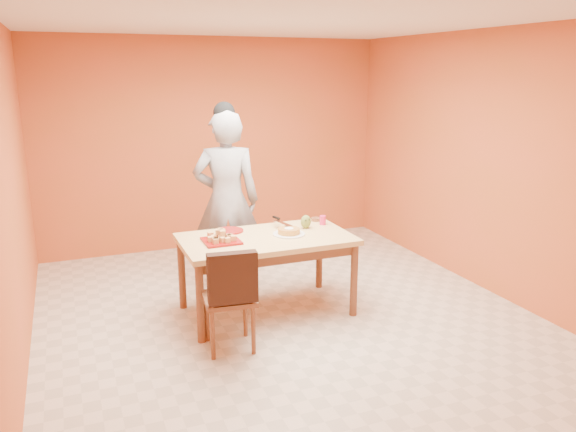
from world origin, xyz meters
name	(u,v)px	position (x,y,z in m)	size (l,w,h in m)	color
floor	(285,315)	(0.00, 0.00, 0.00)	(5.00, 5.00, 0.00)	#B9B49E
ceiling	(285,19)	(0.00, 0.00, 2.70)	(5.00, 5.00, 0.00)	white
wall_back	(215,144)	(0.00, 2.50, 1.35)	(4.50, 4.50, 0.00)	#CD542F
wall_left	(9,198)	(-2.25, 0.00, 1.35)	(5.00, 5.00, 0.00)	#CD542F
wall_right	(485,162)	(2.25, 0.00, 1.35)	(5.00, 5.00, 0.00)	#CD542F
dining_table	(266,246)	(-0.13, 0.16, 0.67)	(1.60, 0.90, 0.76)	#E2C576
dining_chair	(230,296)	(-0.67, -0.44, 0.47)	(0.46, 0.53, 0.91)	brown
pastry_pile	(221,235)	(-0.57, 0.16, 0.83)	(0.29, 0.29, 0.10)	tan
person	(227,201)	(-0.29, 0.96, 0.95)	(0.69, 0.45, 1.90)	gray
pastry_platter	(221,241)	(-0.57, 0.16, 0.77)	(0.32, 0.32, 0.02)	maroon
red_dinner_plate	(230,231)	(-0.40, 0.46, 0.77)	(0.27, 0.27, 0.02)	maroon
white_cake_plate	(289,234)	(0.09, 0.14, 0.77)	(0.31, 0.31, 0.01)	silver
sponge_cake	(289,231)	(0.09, 0.14, 0.80)	(0.21, 0.21, 0.05)	gold
cake_server	(283,223)	(0.10, 0.32, 0.83)	(0.05, 0.26, 0.01)	silver
egg_ornament	(306,222)	(0.33, 0.29, 0.83)	(0.11, 0.09, 0.13)	olive
magenta_glass	(323,220)	(0.55, 0.35, 0.81)	(0.06, 0.06, 0.09)	#D92056
checker_tin	(316,219)	(0.55, 0.51, 0.78)	(0.11, 0.11, 0.03)	#3A1910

